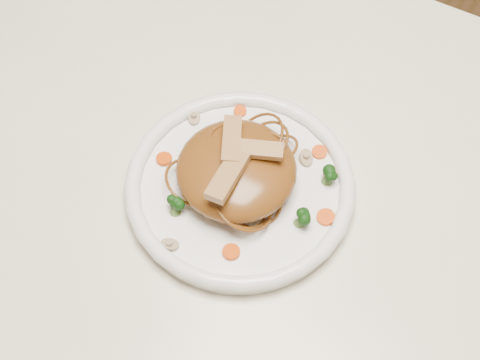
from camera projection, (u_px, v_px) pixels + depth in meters
The scene contains 19 objects.
table at pixel (281, 224), 0.98m from camera, with size 1.20×0.80×0.75m.
plate at pixel (240, 189), 0.89m from camera, with size 0.28×0.28×0.02m, color white.
noodle_mound at pixel (236, 170), 0.86m from camera, with size 0.15×0.15×0.05m, color brown.
chicken_a at pixel (256, 149), 0.84m from camera, with size 0.06×0.02×0.01m, color tan.
chicken_b at pixel (232, 140), 0.85m from camera, with size 0.07×0.02×0.01m, color tan.
chicken_c at pixel (228, 175), 0.82m from camera, with size 0.07×0.02×0.01m, color tan.
broccoli_0 at pixel (328, 175), 0.87m from camera, with size 0.03×0.03×0.03m, color #11380B, non-canonical shape.
broccoli_1 at pixel (200, 145), 0.90m from camera, with size 0.03×0.03×0.03m, color #11380B, non-canonical shape.
broccoli_2 at pixel (174, 205), 0.85m from camera, with size 0.03×0.03×0.03m, color #11380B, non-canonical shape.
broccoli_3 at pixel (300, 218), 0.84m from camera, with size 0.02×0.02×0.03m, color #11380B, non-canonical shape.
carrot_0 at pixel (319, 152), 0.91m from camera, with size 0.02×0.02×0.01m, color #E64508.
carrot_1 at pixel (164, 159), 0.90m from camera, with size 0.02×0.02×0.01m, color #E64508.
carrot_2 at pixel (326, 217), 0.86m from camera, with size 0.02×0.02×0.01m, color #E64508.
carrot_3 at pixel (240, 111), 0.94m from camera, with size 0.02×0.02×0.01m, color #E64508.
carrot_4 at pixel (231, 252), 0.83m from camera, with size 0.02×0.02×0.01m, color #E64508.
mushroom_0 at pixel (170, 245), 0.84m from camera, with size 0.02×0.02×0.01m, color tan.
mushroom_1 at pixel (331, 173), 0.89m from camera, with size 0.02×0.02×0.01m, color tan.
mushroom_2 at pixel (194, 118), 0.93m from camera, with size 0.02×0.02×0.01m, color tan.
mushroom_3 at pixel (306, 158), 0.90m from camera, with size 0.02×0.02×0.01m, color tan.
Camera 1 is at (0.17, -0.43, 1.52)m, focal length 53.51 mm.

